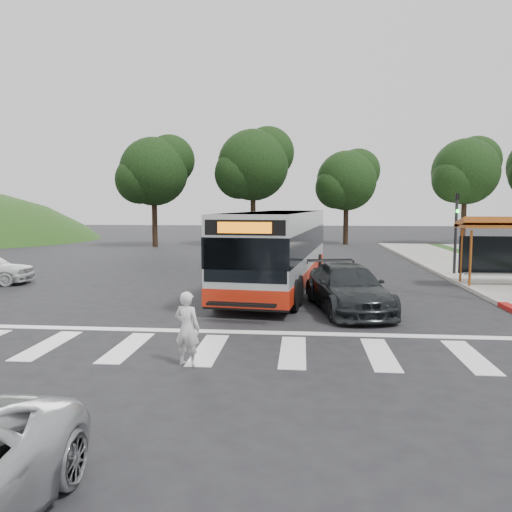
# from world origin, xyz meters

# --- Properties ---
(ground) EXTENTS (140.00, 140.00, 0.00)m
(ground) POSITION_xyz_m (0.00, 0.00, 0.00)
(ground) COLOR black
(ground) RESTS_ON ground
(sidewalk_east) EXTENTS (4.00, 40.00, 0.12)m
(sidewalk_east) POSITION_xyz_m (11.00, 8.00, 0.06)
(sidewalk_east) COLOR gray
(sidewalk_east) RESTS_ON ground
(curb_east) EXTENTS (0.30, 40.00, 0.15)m
(curb_east) POSITION_xyz_m (9.00, 8.00, 0.07)
(curb_east) COLOR #9E9991
(curb_east) RESTS_ON ground
(crosswalk_ladder) EXTENTS (18.00, 2.60, 0.01)m
(crosswalk_ladder) POSITION_xyz_m (0.00, -5.00, 0.01)
(crosswalk_ladder) COLOR silver
(crosswalk_ladder) RESTS_ON ground
(bus_shelter) EXTENTS (4.20, 1.60, 2.86)m
(bus_shelter) POSITION_xyz_m (10.80, 5.10, 2.35)
(bus_shelter) COLOR #924818
(bus_shelter) RESTS_ON sidewalk_east
(traffic_signal_ne_short) EXTENTS (0.18, 0.37, 4.00)m
(traffic_signal_ne_short) POSITION_xyz_m (9.60, 8.49, 2.48)
(traffic_signal_ne_short) COLOR black
(traffic_signal_ne_short) RESTS_ON ground
(tree_ne_a) EXTENTS (6.16, 5.74, 9.30)m
(tree_ne_a) POSITION_xyz_m (16.08, 28.06, 6.39)
(tree_ne_a) COLOR black
(tree_ne_a) RESTS_ON parking_lot
(tree_north_a) EXTENTS (6.60, 6.15, 10.17)m
(tree_north_a) POSITION_xyz_m (-1.92, 26.07, 6.92)
(tree_north_a) COLOR black
(tree_north_a) RESTS_ON ground
(tree_north_b) EXTENTS (5.72, 5.33, 8.43)m
(tree_north_b) POSITION_xyz_m (6.07, 28.06, 5.66)
(tree_north_b) COLOR black
(tree_north_b) RESTS_ON ground
(tree_north_c) EXTENTS (6.16, 5.74, 9.30)m
(tree_north_c) POSITION_xyz_m (-9.92, 24.06, 6.29)
(tree_north_c) COLOR black
(tree_north_c) RESTS_ON ground
(transit_bus) EXTENTS (4.10, 12.45, 3.16)m
(transit_bus) POSITION_xyz_m (1.24, 4.21, 1.58)
(transit_bus) COLOR #B2B5B7
(transit_bus) RESTS_ON ground
(pedestrian) EXTENTS (0.67, 0.54, 1.61)m
(pedestrian) POSITION_xyz_m (-0.23, -6.18, 0.80)
(pedestrian) COLOR silver
(pedestrian) RESTS_ON ground
(dark_sedan) EXTENTS (2.99, 5.40, 1.48)m
(dark_sedan) POSITION_xyz_m (3.68, -0.16, 0.74)
(dark_sedan) COLOR black
(dark_sedan) RESTS_ON ground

